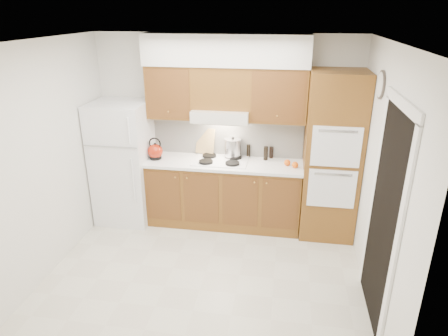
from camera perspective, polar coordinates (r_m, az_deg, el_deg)
name	(u,v)px	position (r m, az deg, el deg)	size (l,w,h in m)	color
floor	(206,272)	(4.87, -2.61, -14.57)	(3.60, 3.60, 0.00)	beige
ceiling	(201,41)	(3.93, -3.29, 17.62)	(3.60, 3.60, 0.00)	white
wall_back	(226,130)	(5.62, 0.25, 5.45)	(3.60, 0.02, 2.60)	silver
wall_left	(47,160)	(4.91, -23.93, 1.04)	(0.02, 3.00, 2.60)	silver
wall_right	(381,181)	(4.25, 21.55, -1.68)	(0.02, 3.00, 2.60)	silver
fridge	(124,163)	(5.82, -14.13, 0.76)	(0.75, 0.72, 1.72)	white
base_cabinets	(224,194)	(5.65, 0.01, -3.72)	(2.11, 0.60, 0.90)	brown
countertop	(224,163)	(5.45, 0.00, 0.69)	(2.13, 0.62, 0.04)	white
backsplash	(227,136)	(5.63, 0.48, 4.61)	(2.11, 0.03, 0.56)	white
oven_cabinet	(332,157)	(5.35, 15.12, 1.53)	(0.70, 0.65, 2.20)	brown
upper_cab_left	(171,92)	(5.49, -7.54, 10.77)	(0.63, 0.33, 0.70)	brown
upper_cab_right	(279,95)	(5.27, 7.81, 10.29)	(0.73, 0.33, 0.70)	brown
range_hood	(221,115)	(5.34, -0.39, 7.62)	(0.75, 0.45, 0.15)	silver
upper_cab_over_hood	(222,87)	(5.32, -0.29, 11.43)	(0.75, 0.33, 0.55)	brown
soffit	(226,50)	(5.23, 0.23, 16.51)	(2.13, 0.36, 0.40)	silver
cooktop	(221,161)	(5.47, -0.49, 1.05)	(0.74, 0.50, 0.01)	white
doorway	(384,220)	(4.05, 21.84, -6.88)	(0.02, 0.90, 2.10)	black
wall_clock	(381,85)	(4.54, 21.53, 11.01)	(0.30, 0.30, 0.02)	#3F3833
kettle	(155,151)	(5.59, -9.78, 2.36)	(0.20, 0.20, 0.20)	#9A1E0B
cutting_board	(205,141)	(5.67, -2.69, 3.88)	(0.27, 0.02, 0.37)	tan
stock_pot	(233,148)	(5.54, 1.26, 2.92)	(0.23, 0.23, 0.24)	#BDBCC1
condiment_a	(248,151)	(5.62, 3.51, 2.49)	(0.05, 0.05, 0.18)	black
condiment_b	(266,153)	(5.51, 5.99, 2.10)	(0.06, 0.06, 0.19)	black
condiment_c	(271,152)	(5.60, 6.77, 2.23)	(0.06, 0.06, 0.16)	black
orange_near	(295,165)	(5.31, 10.11, 0.45)	(0.08, 0.08, 0.08)	#DA5E0B
orange_far	(287,163)	(5.36, 9.02, 0.76)	(0.08, 0.08, 0.08)	orange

